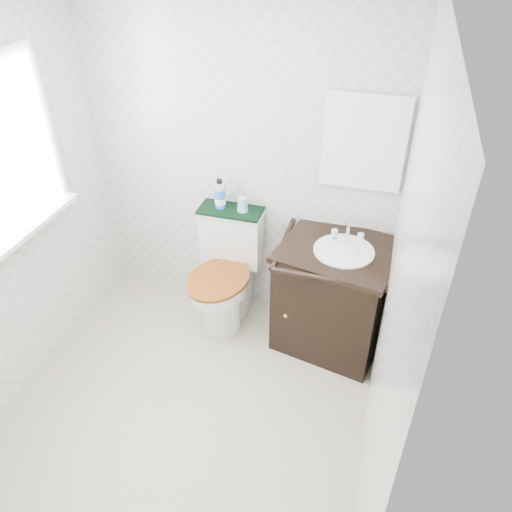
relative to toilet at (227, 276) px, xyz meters
The scene contains 13 objects.
floor 1.04m from the toilet, 87.03° to the right, with size 2.40×2.40×0.00m, color #A59B85.
wall_back 0.86m from the toilet, 78.03° to the left, with size 2.40×2.40×0.00m, color silver.
wall_front 2.32m from the toilet, 88.68° to the right, with size 2.40×2.40×0.00m, color silver.
wall_right 1.71m from the toilet, 39.98° to the right, with size 2.40×2.40×0.00m, color silver.
window 1.71m from the toilet, 145.00° to the right, with size 0.02×0.70×0.90m, color white.
mirror 1.39m from the toilet, 13.69° to the left, with size 0.50×0.02×0.60m, color silver.
toilet is the anchor object (origin of this frame).
vanity 0.82m from the toilet, ahead, with size 0.87×0.78×0.92m.
trash_bin 0.56m from the toilet, 12.65° to the right, with size 0.24×0.20×0.32m.
towel 0.51m from the toilet, 90.00° to the left, with size 0.46×0.22×0.02m, color black.
mouthwash_bottle 0.63m from the toilet, 119.96° to the left, with size 0.08×0.08×0.22m.
cup 0.58m from the toilet, 55.20° to the left, with size 0.08×0.08×0.10m, color #7BABCA.
soap_bar 0.89m from the toilet, ahead, with size 0.07×0.04×0.02m, color #1C887B.
Camera 1 is at (0.98, -1.84, 2.67)m, focal length 35.00 mm.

